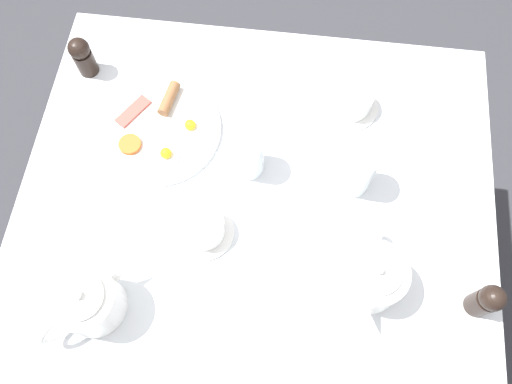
{
  "coord_description": "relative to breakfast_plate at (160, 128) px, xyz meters",
  "views": [
    {
      "loc": [
        0.05,
        -0.41,
        1.77
      ],
      "look_at": [
        0.0,
        0.0,
        0.76
      ],
      "focal_mm": 35.0,
      "sensor_mm": 36.0,
      "label": 1
    }
  ],
  "objects": [
    {
      "name": "salt_grinder",
      "position": [
        -0.21,
        0.15,
        0.05
      ],
      "size": [
        0.05,
        0.05,
        0.11
      ],
      "color": "black",
      "rests_on": "table"
    },
    {
      "name": "water_glass_short",
      "position": [
        0.46,
        -0.08,
        0.06
      ],
      "size": [
        0.07,
        0.07,
        0.14
      ],
      "color": "white",
      "rests_on": "table"
    },
    {
      "name": "breakfast_plate",
      "position": [
        0.0,
        0.0,
        0.0
      ],
      "size": [
        0.29,
        0.29,
        0.04
      ],
      "color": "white",
      "rests_on": "table"
    },
    {
      "name": "teapot_near",
      "position": [
        -0.05,
        -0.42,
        0.05
      ],
      "size": [
        0.15,
        0.18,
        0.13
      ],
      "rotation": [
        0.0,
        0.0,
        0.89
      ],
      "color": "white",
      "rests_on": "table"
    },
    {
      "name": "teacup_with_saucer_right",
      "position": [
        0.14,
        -0.24,
        0.02
      ],
      "size": [
        0.13,
        0.13,
        0.06
      ],
      "color": "white",
      "rests_on": "table"
    },
    {
      "name": "teacup_with_saucer_left",
      "position": [
        0.44,
        0.12,
        0.02
      ],
      "size": [
        0.13,
        0.13,
        0.06
      ],
      "color": "white",
      "rests_on": "table"
    },
    {
      "name": "ground_plane",
      "position": [
        0.24,
        -0.14,
        -0.75
      ],
      "size": [
        8.0,
        8.0,
        0.0
      ],
      "primitive_type": "plane",
      "color": "#333338"
    },
    {
      "name": "fork_by_plate",
      "position": [
        0.25,
        -0.48,
        -0.01
      ],
      "size": [
        0.18,
        0.03,
        0.0
      ],
      "rotation": [
        0.0,
        0.0,
        4.79
      ],
      "color": "silver",
      "rests_on": "table"
    },
    {
      "name": "water_glass_tall",
      "position": [
        0.22,
        -0.07,
        0.05
      ],
      "size": [
        0.07,
        0.07,
        0.12
      ],
      "color": "white",
      "rests_on": "table"
    },
    {
      "name": "pepper_grinder",
      "position": [
        0.72,
        -0.33,
        0.05
      ],
      "size": [
        0.05,
        0.05,
        0.11
      ],
      "color": "black",
      "rests_on": "table"
    },
    {
      "name": "table",
      "position": [
        0.24,
        -0.14,
        -0.08
      ],
      "size": [
        1.06,
        0.92,
        0.74
      ],
      "color": "silver",
      "rests_on": "ground_plane"
    },
    {
      "name": "knife_by_plate",
      "position": [
        0.25,
        0.11,
        -0.01
      ],
      "size": [
        0.19,
        0.12,
        0.0
      ],
      "rotation": [
        0.0,
        0.0,
        5.24
      ],
      "color": "silver",
      "rests_on": "table"
    },
    {
      "name": "teapot_far",
      "position": [
        0.49,
        -0.31,
        0.05
      ],
      "size": [
        0.13,
        0.22,
        0.13
      ],
      "rotation": [
        0.0,
        0.0,
        4.63
      ],
      "color": "white",
      "rests_on": "table"
    }
  ]
}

